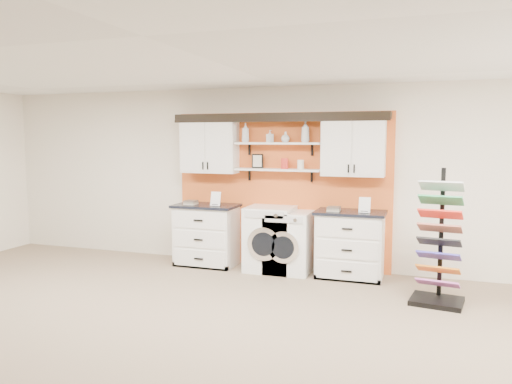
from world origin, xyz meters
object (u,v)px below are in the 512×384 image
(dryer, at_px, (289,242))
(washer, at_px, (270,239))
(base_cabinet_left, at_px, (207,235))
(base_cabinet_right, at_px, (350,244))
(sample_rack, at_px, (439,261))

(dryer, bearing_deg, washer, 180.00)
(base_cabinet_left, height_order, dryer, base_cabinet_left)
(base_cabinet_right, bearing_deg, dryer, -179.79)
(base_cabinet_right, relative_size, dryer, 1.08)
(base_cabinet_left, relative_size, base_cabinet_right, 1.00)
(sample_rack, bearing_deg, dryer, 167.64)
(base_cabinet_left, bearing_deg, washer, -0.18)
(sample_rack, bearing_deg, base_cabinet_left, 175.49)
(base_cabinet_right, distance_m, dryer, 0.91)
(base_cabinet_left, relative_size, washer, 1.01)
(base_cabinet_right, distance_m, sample_rack, 1.43)
(base_cabinet_right, bearing_deg, washer, -179.84)
(washer, relative_size, dryer, 1.06)
(washer, distance_m, dryer, 0.30)
(base_cabinet_right, distance_m, washer, 1.20)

